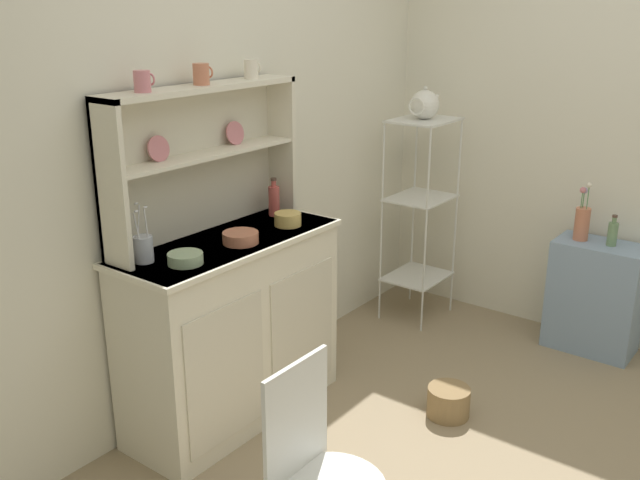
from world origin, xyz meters
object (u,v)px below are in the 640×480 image
Objects in this scene: side_shelf_blue at (595,297)px; cup_rose_0 at (143,81)px; bakers_rack at (420,199)px; jam_bottle at (274,200)px; wire_chair at (316,464)px; utensil_jar at (143,248)px; hutch_shelf_unit at (198,148)px; bowl_mixing_large at (185,258)px; porcelain_teapot at (425,105)px; flower_vase at (582,221)px; floor_basket at (448,402)px; hutch_cabinet at (233,328)px; oil_bottle at (613,233)px.

cup_rose_0 is (-2.05, 1.27, 1.29)m from side_shelf_blue.
bakers_rack reaches higher than jam_bottle.
utensil_jar is at bearing 98.59° from wire_chair.
hutch_shelf_unit is 7.19× the size of bowl_mixing_large.
porcelain_teapot is (1.53, -0.28, 0.05)m from hutch_shelf_unit.
porcelain_teapot reaches higher than flower_vase.
side_shelf_blue is 3.33× the size of jam_bottle.
floor_basket is at bearing -78.18° from jam_bottle.
side_shelf_blue is 2.39m from wire_chair.
jam_bottle is 0.58× the size of flower_vase.
cup_rose_0 reaches higher than hutch_shelf_unit.
bowl_mixing_large reaches higher than side_shelf_blue.
hutch_cabinet is 1.76× the size of side_shelf_blue.
jam_bottle reaches higher than side_shelf_blue.
hutch_shelf_unit is at bearing 121.29° from floor_basket.
utensil_jar is at bearing 169.33° from hutch_cabinet.
cup_rose_0 is 0.49× the size of oil_bottle.
hutch_cabinet is 1.18m from wire_chair.
bowl_mixing_large is 2.35m from oil_bottle.
utensil_jar reaches higher than bowl_mixing_large.
hutch_cabinet is 2.03m from flower_vase.
side_shelf_blue reaches higher than floor_basket.
jam_bottle reaches higher than flower_vase.
floor_basket is 2.03m from cup_rose_0.
utensil_jar is (-0.41, -0.09, -0.34)m from hutch_shelf_unit.
floor_basket is at bearing -53.96° from hutch_cabinet.
wire_chair is at bearing -158.16° from bakers_rack.
flower_vase is (2.38, -0.04, 0.23)m from wire_chair.
porcelain_teapot is at bearing -1.31° from bowl_mixing_large.
hutch_shelf_unit reaches higher than bakers_rack.
porcelain_teapot reaches higher than floor_basket.
bowl_mixing_large is at bearing 178.69° from porcelain_teapot.
hutch_cabinet is 1.56m from bakers_rack.
oil_bottle is (2.38, -0.21, 0.19)m from wire_chair.
cup_rose_0 is (-1.84, 0.24, 0.84)m from bakers_rack.
bowl_mixing_large is (-1.86, 0.04, 0.15)m from bakers_rack.
oil_bottle is (1.13, -0.36, 0.63)m from floor_basket.
bakers_rack is 1.14m from side_shelf_blue.
porcelain_teapot is 0.78× the size of flower_vase.
flower_vase is (2.05, -1.15, -0.86)m from cup_rose_0.
side_shelf_blue is 2.55m from utensil_jar.
flower_vase is at bearing -27.27° from utensil_jar.
side_shelf_blue is at bearing -15.69° from floor_basket.
jam_bottle is at bearing 136.88° from side_shelf_blue.
oil_bottle reaches higher than floor_basket.
wire_chair reaches higher than floor_basket.
jam_bottle is 1.19m from porcelain_teapot.
bowl_mixing_large is at bearing -143.97° from hutch_shelf_unit.
bakers_rack is 8.59× the size of bowl_mixing_large.
side_shelf_blue is 3.09× the size of floor_basket.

